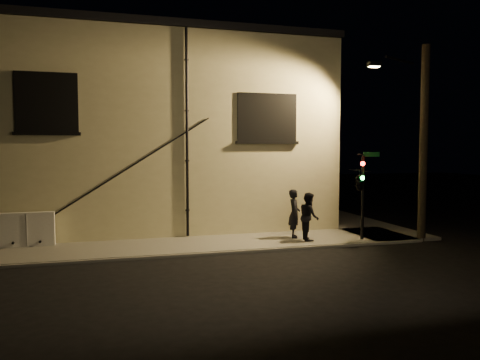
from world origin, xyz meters
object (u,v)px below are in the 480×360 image
object	(u,v)px
utility_cabinet	(27,229)
pedestrian_b	(309,216)
traffic_signal	(360,181)
streetlamp_pole	(421,139)
pedestrian_a	(294,214)

from	to	relation	value
utility_cabinet	pedestrian_b	distance (m)	10.54
pedestrian_b	traffic_signal	distance (m)	2.40
utility_cabinet	traffic_signal	size ratio (longest dim) A/B	0.55
pedestrian_b	streetlamp_pole	bearing A→B (deg)	-87.45
utility_cabinet	pedestrian_a	world-z (taller)	pedestrian_a
traffic_signal	utility_cabinet	bearing A→B (deg)	169.57
utility_cabinet	pedestrian_a	bearing A→B (deg)	-6.26
pedestrian_a	streetlamp_pole	xyz separation A→B (m)	(4.81, -1.39, 2.98)
utility_cabinet	streetlamp_pole	world-z (taller)	streetlamp_pole
utility_cabinet	streetlamp_pole	distance (m)	15.42
utility_cabinet	pedestrian_b	bearing A→B (deg)	-9.51
pedestrian_a	traffic_signal	size ratio (longest dim) A/B	0.57
traffic_signal	pedestrian_a	bearing A→B (deg)	152.70
pedestrian_b	streetlamp_pole	size ratio (longest dim) A/B	0.24
traffic_signal	streetlamp_pole	distance (m)	3.05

